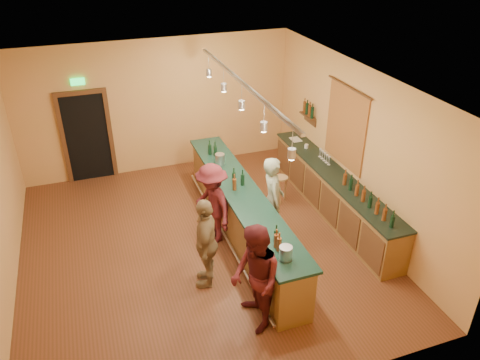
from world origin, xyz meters
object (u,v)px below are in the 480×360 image
object	(u,v)px
customer_a	(255,279)
tasting_bar	(241,211)
bartender	(273,200)
customer_b	(206,243)
customer_c	(212,204)
back_counter	(333,193)
bar_stool	(281,183)

from	to	relation	value
customer_a	tasting_bar	bearing A→B (deg)	166.93
tasting_bar	bartender	bearing A→B (deg)	-20.92
customer_b	customer_c	xyz separation A→B (m)	(0.44, 1.12, -0.01)
customer_b	customer_a	bearing A→B (deg)	39.59
back_counter	tasting_bar	distance (m)	2.11
tasting_bar	customer_a	world-z (taller)	customer_a
customer_b	back_counter	bearing A→B (deg)	131.20
back_counter	bar_stool	distance (m)	1.15
tasting_bar	customer_c	xyz separation A→B (m)	(-0.55, 0.09, 0.21)
customer_a	customer_c	distance (m)	2.29
back_counter	bartender	world-z (taller)	bartender
back_counter	customer_b	xyz separation A→B (m)	(-3.09, -1.21, 0.34)
customer_a	bartender	bearing A→B (deg)	152.01
customer_c	bartender	bearing A→B (deg)	59.39
bartender	customer_b	size ratio (longest dim) A/B	1.06
back_counter	bartender	xyz separation A→B (m)	(-1.55, -0.39, 0.39)
bartender	customer_a	xyz separation A→B (m)	(-1.12, -1.99, 0.01)
customer_a	bar_stool	world-z (taller)	customer_a
bartender	customer_b	xyz separation A→B (m)	(-1.54, -0.82, -0.05)
bartender	customer_c	bearing A→B (deg)	88.67
back_counter	bar_stool	xyz separation A→B (m)	(-0.85, 0.78, -0.01)
customer_c	bar_stool	bearing A→B (deg)	100.54
back_counter	customer_c	world-z (taller)	customer_c
back_counter	customer_a	world-z (taller)	customer_a
customer_a	customer_b	bearing A→B (deg)	-158.90
back_counter	customer_b	size ratio (longest dim) A/B	2.75
back_counter	customer_a	bearing A→B (deg)	-138.24
bartender	customer_a	world-z (taller)	customer_a
bar_stool	customer_a	bearing A→B (deg)	-119.93
customer_c	bar_stool	xyz separation A→B (m)	(1.80, 0.87, -0.35)
bar_stool	customer_b	bearing A→B (deg)	-138.40
tasting_bar	bar_stool	size ratio (longest dim) A/B	8.21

